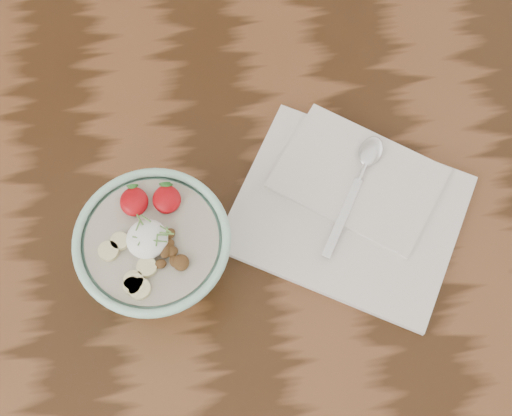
{
  "coord_description": "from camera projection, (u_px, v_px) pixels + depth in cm",
  "views": [
    {
      "loc": [
        -1.18,
        -29.09,
        159.73
      ],
      "look_at": [
        3.1,
        1.58,
        85.64
      ],
      "focal_mm": 50.0,
      "sensor_mm": 36.0,
      "label": 1
    }
  ],
  "objects": [
    {
      "name": "breakfast_bowl",
      "position": [
        156.0,
        251.0,
        0.83
      ],
      "size": [
        17.88,
        17.88,
        11.83
      ],
      "rotation": [
        0.0,
        0.0,
        0.29
      ],
      "color": "#9ED4BD",
      "rests_on": "table"
    },
    {
      "name": "napkin",
      "position": [
        350.0,
        206.0,
        0.91
      ],
      "size": [
        35.23,
        33.43,
        1.7
      ],
      "rotation": [
        0.0,
        0.0,
        -0.54
      ],
      "color": "silver",
      "rests_on": "table"
    },
    {
      "name": "spoon",
      "position": [
        364.0,
        167.0,
        0.92
      ],
      "size": [
        11.33,
        16.49,
        0.95
      ],
      "rotation": [
        0.0,
        0.0,
        -0.56
      ],
      "color": "silver",
      "rests_on": "napkin"
    },
    {
      "name": "table",
      "position": [
        235.0,
        277.0,
        0.98
      ],
      "size": [
        160.0,
        90.0,
        75.0
      ],
      "color": "#311B0C",
      "rests_on": "ground"
    }
  ]
}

